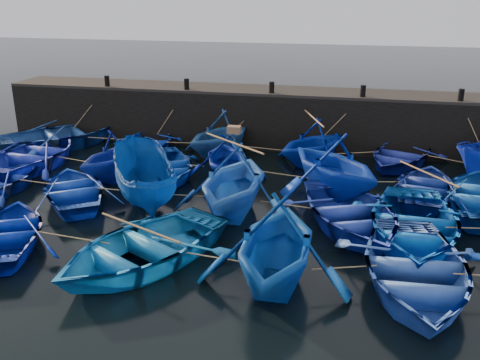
# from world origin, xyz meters

# --- Properties ---
(ground) EXTENTS (120.00, 120.00, 0.00)m
(ground) POSITION_xyz_m (0.00, 0.00, 0.00)
(ground) COLOR black
(ground) RESTS_ON ground
(quay_wall) EXTENTS (26.00, 2.50, 2.50)m
(quay_wall) POSITION_xyz_m (0.00, 10.50, 1.25)
(quay_wall) COLOR black
(quay_wall) RESTS_ON ground
(quay_top) EXTENTS (26.00, 2.50, 0.12)m
(quay_top) POSITION_xyz_m (0.00, 10.50, 2.56)
(quay_top) COLOR black
(quay_top) RESTS_ON quay_wall
(bollard_0) EXTENTS (0.24, 0.24, 0.50)m
(bollard_0) POSITION_xyz_m (-8.00, 9.60, 2.87)
(bollard_0) COLOR black
(bollard_0) RESTS_ON quay_top
(bollard_1) EXTENTS (0.24, 0.24, 0.50)m
(bollard_1) POSITION_xyz_m (-4.00, 9.60, 2.87)
(bollard_1) COLOR black
(bollard_1) RESTS_ON quay_top
(bollard_2) EXTENTS (0.24, 0.24, 0.50)m
(bollard_2) POSITION_xyz_m (0.00, 9.60, 2.87)
(bollard_2) COLOR black
(bollard_2) RESTS_ON quay_top
(bollard_3) EXTENTS (0.24, 0.24, 0.50)m
(bollard_3) POSITION_xyz_m (4.00, 9.60, 2.87)
(bollard_3) COLOR black
(bollard_3) RESTS_ON quay_top
(bollard_4) EXTENTS (0.24, 0.24, 0.50)m
(bollard_4) POSITION_xyz_m (8.00, 9.60, 2.87)
(bollard_4) COLOR black
(bollard_4) RESTS_ON quay_top
(boat_0) EXTENTS (6.83, 6.82, 1.17)m
(boat_0) POSITION_xyz_m (-9.71, 7.75, 0.58)
(boat_0) COLOR navy
(boat_0) RESTS_ON ground
(boat_1) EXTENTS (3.87, 4.83, 0.89)m
(boat_1) POSITION_xyz_m (-5.34, 7.77, 0.45)
(boat_1) COLOR #072FB3
(boat_1) RESTS_ON ground
(boat_2) EXTENTS (4.76, 5.03, 2.09)m
(boat_2) POSITION_xyz_m (-1.97, 7.91, 1.05)
(boat_2) COLOR navy
(boat_2) RESTS_ON ground
(boat_3) EXTENTS (4.84, 4.97, 1.99)m
(boat_3) POSITION_xyz_m (2.11, 7.61, 1.00)
(boat_3) COLOR #0326A6
(boat_3) RESTS_ON ground
(boat_4) EXTENTS (4.76, 5.45, 0.94)m
(boat_4) POSITION_xyz_m (5.71, 8.35, 0.47)
(boat_4) COLOR navy
(boat_4) RESTS_ON ground
(boat_6) EXTENTS (4.25, 5.63, 1.10)m
(boat_6) POSITION_xyz_m (-9.13, 4.76, 0.55)
(boat_6) COLOR navy
(boat_6) RESTS_ON ground
(boat_7) EXTENTS (4.31, 4.63, 1.99)m
(boat_7) POSITION_xyz_m (-5.11, 4.23, 0.99)
(boat_7) COLOR navy
(boat_7) RESTS_ON ground
(boat_8) EXTENTS (4.83, 5.37, 0.92)m
(boat_8) POSITION_xyz_m (-3.40, 4.87, 0.46)
(boat_8) COLOR #083794
(boat_8) RESTS_ON ground
(boat_9) EXTENTS (4.18, 4.50, 1.94)m
(boat_9) POSITION_xyz_m (-0.90, 4.84, 0.97)
(boat_9) COLOR #001681
(boat_9) RESTS_ON ground
(boat_10) EXTENTS (5.87, 5.92, 2.36)m
(boat_10) POSITION_xyz_m (3.18, 4.38, 1.18)
(boat_10) COLOR #062B9F
(boat_10) RESTS_ON ground
(boat_11) EXTENTS (3.92, 4.92, 0.91)m
(boat_11) POSITION_xyz_m (6.43, 4.67, 0.46)
(boat_11) COLOR navy
(boat_11) RESTS_ON ground
(boat_14) EXTENTS (4.94, 5.24, 0.89)m
(boat_14) POSITION_xyz_m (-5.63, 1.72, 0.44)
(boat_14) COLOR #1136A1
(boat_14) RESTS_ON ground
(boat_15) EXTENTS (4.22, 5.33, 1.96)m
(boat_15) POSITION_xyz_m (-3.00, 1.69, 0.98)
(boat_15) COLOR navy
(boat_15) RESTS_ON ground
(boat_16) EXTENTS (4.09, 4.70, 2.42)m
(boat_16) POSITION_xyz_m (0.11, 1.79, 1.21)
(boat_16) COLOR blue
(boat_16) RESTS_ON ground
(boat_17) EXTENTS (5.55, 6.35, 1.10)m
(boat_17) POSITION_xyz_m (3.88, 1.50, 0.55)
(boat_17) COLOR navy
(boat_17) RESTS_ON ground
(boat_18) EXTENTS (4.14, 5.63, 1.14)m
(boat_18) POSITION_xyz_m (5.70, 0.98, 0.57)
(boat_18) COLOR #0447AA
(boat_18) RESTS_ON ground
(boat_21) EXTENTS (4.60, 5.19, 0.89)m
(boat_21) POSITION_xyz_m (-5.72, -1.88, 0.45)
(boat_21) COLOR #001883
(boat_21) RESTS_ON ground
(boat_22) EXTENTS (5.83, 6.44, 1.09)m
(boat_22) POSITION_xyz_m (-1.51, -2.14, 0.55)
(boat_22) COLOR blue
(boat_22) RESTS_ON ground
(boat_23) EXTENTS (3.95, 4.55, 2.36)m
(boat_23) POSITION_xyz_m (2.17, -2.33, 1.18)
(boat_23) COLOR #0846A2
(boat_23) RESTS_ON ground
(boat_24) EXTENTS (4.18, 5.62, 1.12)m
(boat_24) POSITION_xyz_m (5.54, -1.78, 0.56)
(boat_24) COLOR #2C52B4
(boat_24) RESTS_ON ground
(wooden_crate) EXTENTS (0.49, 0.34, 0.27)m
(wooden_crate) POSITION_xyz_m (-0.60, 4.84, 2.08)
(wooden_crate) COLOR brown
(wooden_crate) RESTS_ON boat_9
(mooring_ropes) EXTENTS (18.84, 11.92, 2.10)m
(mooring_ropes) POSITION_xyz_m (-0.04, 5.03, 0.87)
(mooring_ropes) COLOR tan
(mooring_ropes) RESTS_ON ground
(loose_oars) EXTENTS (10.20, 11.83, 1.57)m
(loose_oars) POSITION_xyz_m (1.79, 2.98, 1.63)
(loose_oars) COLOR #99724C
(loose_oars) RESTS_ON ground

